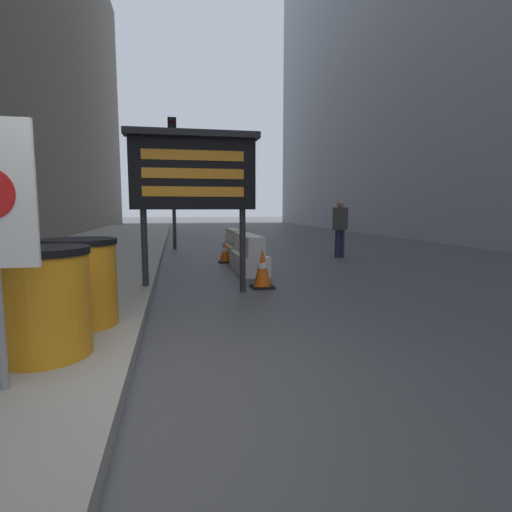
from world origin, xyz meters
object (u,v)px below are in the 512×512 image
(pedestrian_worker, at_px, (340,224))
(barrel_drum_middle, at_px, (80,282))
(jersey_barrier_cream, at_px, (235,247))
(traffic_cone_far, at_px, (262,269))
(barrel_drum_foreground, at_px, (43,302))
(traffic_cone_near, at_px, (225,252))
(traffic_cone_mid, at_px, (253,242))
(traffic_light_near_curb, at_px, (173,156))
(jersey_barrier_white, at_px, (249,256))
(message_board, at_px, (193,173))

(pedestrian_worker, bearing_deg, barrel_drum_middle, -171.09)
(jersey_barrier_cream, height_order, traffic_cone_far, jersey_barrier_cream)
(barrel_drum_foreground, height_order, barrel_drum_middle, same)
(pedestrian_worker, bearing_deg, traffic_cone_far, -167.76)
(traffic_cone_near, bearing_deg, pedestrian_worker, 7.25)
(jersey_barrier_cream, bearing_deg, pedestrian_worker, -1.44)
(traffic_cone_near, xyz_separation_m, traffic_cone_far, (0.25, -3.37, 0.06))
(traffic_cone_near, bearing_deg, barrel_drum_foreground, -109.44)
(traffic_cone_mid, xyz_separation_m, pedestrian_worker, (2.27, -1.17, 0.59))
(traffic_cone_near, distance_m, traffic_light_near_curb, 4.82)
(barrel_drum_foreground, height_order, pedestrian_worker, pedestrian_worker)
(traffic_cone_far, bearing_deg, pedestrian_worker, 51.04)
(traffic_light_near_curb, bearing_deg, traffic_cone_mid, -42.34)
(jersey_barrier_white, distance_m, traffic_cone_mid, 3.25)
(jersey_barrier_cream, relative_size, traffic_cone_far, 2.48)
(traffic_light_near_curb, xyz_separation_m, pedestrian_worker, (4.57, -3.26, -2.16))
(traffic_cone_far, bearing_deg, jersey_barrier_cream, 88.69)
(barrel_drum_foreground, relative_size, barrel_drum_middle, 1.00)
(jersey_barrier_cream, height_order, traffic_cone_near, jersey_barrier_cream)
(traffic_light_near_curb, distance_m, pedestrian_worker, 6.02)
(message_board, xyz_separation_m, traffic_cone_near, (0.92, 3.60, -1.67))
(message_board, xyz_separation_m, jersey_barrier_white, (1.27, 2.01, -1.58))
(message_board, distance_m, jersey_barrier_white, 2.86)
(barrel_drum_foreground, relative_size, jersey_barrier_cream, 0.54)
(jersey_barrier_white, height_order, traffic_cone_far, jersey_barrier_white)
(jersey_barrier_white, height_order, jersey_barrier_cream, jersey_barrier_cream)
(barrel_drum_foreground, bearing_deg, pedestrian_worker, 51.13)
(barrel_drum_foreground, height_order, traffic_cone_near, barrel_drum_foreground)
(barrel_drum_foreground, bearing_deg, traffic_cone_near, 70.56)
(barrel_drum_foreground, bearing_deg, traffic_cone_far, 51.22)
(barrel_drum_foreground, xyz_separation_m, jersey_barrier_white, (2.66, 4.98, -0.26))
(barrel_drum_middle, height_order, traffic_cone_mid, barrel_drum_middle)
(traffic_cone_near, height_order, pedestrian_worker, pedestrian_worker)
(traffic_cone_mid, bearing_deg, jersey_barrier_white, -102.55)
(traffic_cone_far, xyz_separation_m, pedestrian_worker, (3.06, 3.79, 0.62))
(jersey_barrier_white, xyz_separation_m, traffic_cone_near, (-0.34, 1.59, -0.08))
(traffic_light_near_curb, bearing_deg, jersey_barrier_white, -73.15)
(barrel_drum_middle, bearing_deg, traffic_cone_near, 68.60)
(jersey_barrier_white, xyz_separation_m, traffic_light_near_curb, (-1.60, 5.27, 2.76))
(barrel_drum_middle, xyz_separation_m, jersey_barrier_cream, (2.57, 6.17, -0.25))
(jersey_barrier_cream, xyz_separation_m, traffic_cone_mid, (0.71, 1.09, 0.01))
(jersey_barrier_white, bearing_deg, jersey_barrier_cream, 90.00)
(jersey_barrier_cream, bearing_deg, traffic_light_near_curb, 116.59)
(message_board, height_order, jersey_barrier_white, message_board)
(jersey_barrier_white, height_order, traffic_cone_near, jersey_barrier_white)
(traffic_cone_mid, height_order, traffic_cone_far, traffic_cone_mid)
(traffic_cone_mid, relative_size, traffic_light_near_curb, 0.18)
(barrel_drum_foreground, bearing_deg, message_board, 64.83)
(traffic_cone_far, height_order, pedestrian_worker, pedestrian_worker)
(traffic_cone_near, relative_size, traffic_light_near_curb, 0.13)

